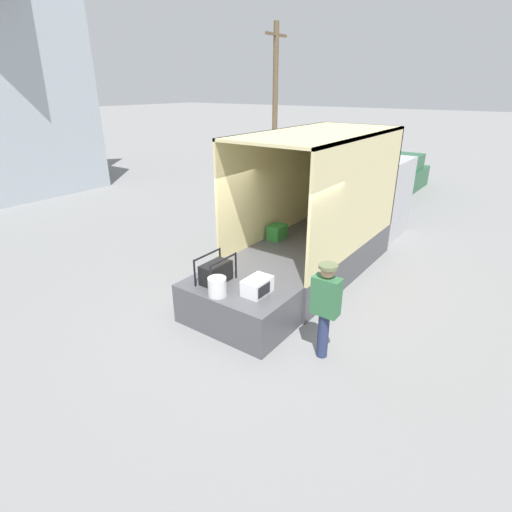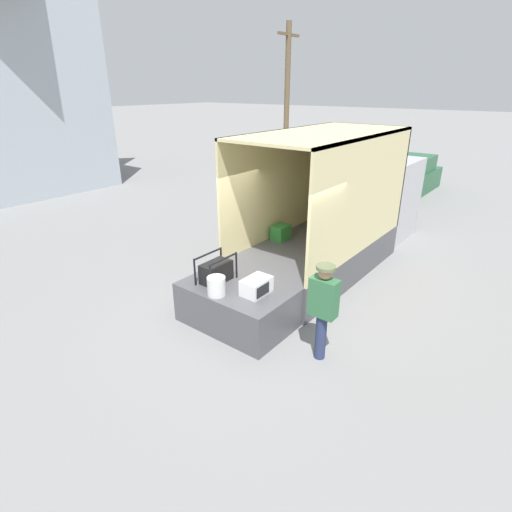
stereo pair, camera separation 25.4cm
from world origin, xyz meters
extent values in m
plane|color=gray|center=(0.00, 0.00, 0.00)|extent=(160.00, 160.00, 0.00)
cube|color=#B2B2B7|center=(5.59, 0.00, 1.13)|extent=(2.06, 1.96, 2.26)
cube|color=#4C4C51|center=(2.28, 0.00, 0.39)|extent=(4.56, 2.13, 0.77)
cube|color=beige|center=(2.28, 1.04, 2.01)|extent=(4.56, 0.06, 2.48)
cube|color=beige|center=(2.28, -1.04, 2.01)|extent=(4.56, 0.06, 2.48)
cube|color=beige|center=(4.53, 0.00, 2.01)|extent=(0.06, 2.13, 2.48)
cube|color=beige|center=(2.28, 0.00, 3.22)|extent=(4.56, 2.13, 0.06)
cylinder|color=orange|center=(2.47, 0.04, 0.94)|extent=(0.27, 0.27, 0.34)
cube|color=#2D7F33|center=(1.81, 0.76, 0.95)|extent=(0.44, 0.32, 0.35)
cube|color=#B2A893|center=(3.64, 0.04, 0.92)|extent=(0.44, 0.32, 0.30)
cube|color=#4C4C51|center=(-0.67, 0.00, 0.39)|extent=(1.34, 2.03, 0.77)
cube|color=white|center=(-0.68, -0.45, 0.92)|extent=(0.54, 0.36, 0.29)
cube|color=black|center=(-0.73, -0.63, 0.92)|extent=(0.34, 0.01, 0.20)
cube|color=black|center=(-0.76, 0.44, 0.96)|extent=(0.59, 0.34, 0.38)
cylinder|color=slate|center=(-0.52, 0.44, 0.98)|extent=(0.22, 0.19, 0.19)
cylinder|color=black|center=(-1.11, 0.24, 1.03)|extent=(0.04, 0.04, 0.52)
cylinder|color=black|center=(-0.41, 0.24, 1.03)|extent=(0.04, 0.04, 0.52)
cylinder|color=black|center=(-1.11, 0.63, 1.03)|extent=(0.04, 0.04, 0.52)
cylinder|color=black|center=(-0.41, 0.63, 1.03)|extent=(0.04, 0.04, 0.52)
cylinder|color=black|center=(-0.76, 0.24, 1.28)|extent=(0.70, 0.04, 0.04)
cylinder|color=black|center=(-0.76, 0.63, 1.28)|extent=(0.70, 0.04, 0.04)
cylinder|color=silver|center=(-1.14, 0.07, 0.94)|extent=(0.32, 0.32, 0.34)
cylinder|color=navy|center=(-0.64, -1.75, 0.40)|extent=(0.18, 0.18, 0.80)
cube|color=#336B42|center=(-0.64, -1.75, 1.12)|extent=(0.24, 0.44, 0.64)
sphere|color=tan|center=(-0.64, -1.75, 1.55)|extent=(0.22, 0.22, 0.22)
cylinder|color=#606B47|center=(-0.64, -1.75, 1.63)|extent=(0.30, 0.30, 0.06)
cube|color=#1E5633|center=(11.05, 1.19, 0.43)|extent=(4.91, 2.06, 0.86)
cube|color=#1E5633|center=(11.64, 1.19, 1.17)|extent=(2.16, 1.89, 0.62)
cube|color=black|center=(9.57, 1.19, 0.92)|extent=(1.96, 1.98, 0.12)
cylinder|color=brown|center=(13.23, 8.37, 3.56)|extent=(0.28, 0.28, 7.12)
cube|color=brown|center=(13.23, 8.37, 6.52)|extent=(1.80, 0.14, 0.12)
camera|label=1|loc=(-5.72, -4.07, 4.14)|focal=28.00mm
camera|label=2|loc=(-5.57, -4.27, 4.14)|focal=28.00mm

